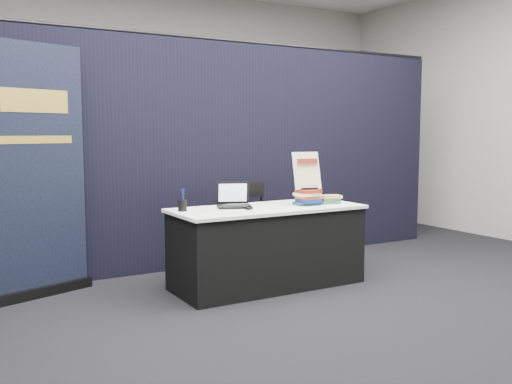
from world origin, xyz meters
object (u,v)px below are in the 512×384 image
Objects in this scene: book_stack_tall at (308,197)px; stacking_chair at (253,221)px; info_sign at (307,171)px; pullup_banner at (38,186)px; display_table at (267,246)px; book_stack_short at (329,199)px; laptop at (232,202)px.

stacking_chair reaches higher than book_stack_tall.
book_stack_tall is at bearing -55.40° from stacking_chair.
pullup_banner reaches higher than info_sign.
book_stack_tall is at bearing -9.64° from display_table.
info_sign is at bearing 171.86° from book_stack_short.
pullup_banner is at bearing 171.16° from info_sign.
stacking_chair is at bearing -19.31° from pullup_banner.
book_stack_tall is (0.41, -0.07, 0.45)m from display_table.
book_stack_tall is 0.25m from info_sign.
book_stack_short is at bearing 9.07° from laptop.
info_sign reaches higher than display_table.
laptop reaches higher than book_stack_short.
book_stack_tall is at bearing 178.95° from book_stack_short.
display_table is 8.11× the size of book_stack_tall.
pullup_banner is at bearing 161.05° from book_stack_tall.
info_sign reaches higher than stacking_chair.
info_sign is 0.95m from stacking_chair.
book_stack_tall reaches higher than display_table.
book_stack_short is 0.10× the size of pullup_banner.
laptop is 1.71m from pullup_banner.
book_stack_tall is 0.25m from book_stack_short.
pullup_banner is at bearing 162.67° from book_stack_short.
book_stack_tall is 0.85m from stacking_chair.
book_stack_tall reaches higher than book_stack_short.
pullup_banner is 2.20m from stacking_chair.
book_stack_short is 0.92m from stacking_chair.
pullup_banner is (-2.55, 0.80, 0.19)m from book_stack_short.
stacking_chair reaches higher than book_stack_short.
book_stack_tall is at bearing -37.75° from pullup_banner.
info_sign is 0.41× the size of stacking_chair.
display_table is 2.11m from pullup_banner.
info_sign is at bearing -37.06° from pullup_banner.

